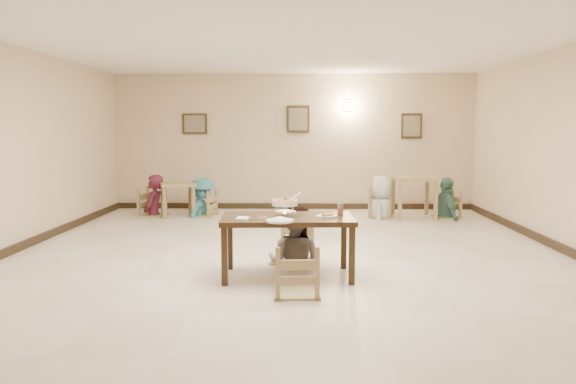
{
  "coord_description": "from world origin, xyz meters",
  "views": [
    {
      "loc": [
        0.19,
        -7.53,
        1.79
      ],
      "look_at": [
        0.0,
        -0.07,
        0.95
      ],
      "focal_mm": 35.0,
      "sensor_mm": 36.0,
      "label": 1
    }
  ],
  "objects_px": {
    "bg_diner_a": "(153,175)",
    "bg_chair_rr": "(447,193)",
    "curry_warmer": "(285,203)",
    "main_diner": "(295,206)",
    "bg_table_right": "(414,184)",
    "drink_glass": "(340,210)",
    "bg_chair_ll": "(153,190)",
    "bg_chair_lr": "(203,192)",
    "chair_near": "(296,246)",
    "bg_diner_c": "(382,176)",
    "bg_diner_b": "(202,178)",
    "chair_far": "(293,223)",
    "bg_table_left": "(178,189)",
    "bg_chair_rl": "(382,191)",
    "bg_diner_d": "(447,177)",
    "main_table": "(288,223)"
  },
  "relations": [
    {
      "from": "main_diner",
      "to": "bg_table_left",
      "type": "xyz_separation_m",
      "value": [
        -2.46,
        4.08,
        -0.23
      ]
    },
    {
      "from": "bg_chair_ll",
      "to": "bg_chair_rl",
      "type": "relative_size",
      "value": 1.0
    },
    {
      "from": "bg_diner_a",
      "to": "bg_diner_d",
      "type": "xyz_separation_m",
      "value": [
        5.98,
        -0.08,
        -0.03
      ]
    },
    {
      "from": "bg_table_right",
      "to": "drink_glass",
      "type": "bearing_deg",
      "value": -111.6
    },
    {
      "from": "curry_warmer",
      "to": "bg_diner_c",
      "type": "height_order",
      "value": "bg_diner_c"
    },
    {
      "from": "chair_near",
      "to": "bg_diner_a",
      "type": "xyz_separation_m",
      "value": [
        -3.0,
        5.45,
        0.32
      ]
    },
    {
      "from": "curry_warmer",
      "to": "bg_diner_d",
      "type": "xyz_separation_m",
      "value": [
        3.12,
        4.61,
        -0.08
      ]
    },
    {
      "from": "curry_warmer",
      "to": "bg_diner_c",
      "type": "relative_size",
      "value": 0.21
    },
    {
      "from": "main_table",
      "to": "bg_diner_d",
      "type": "distance_m",
      "value": 5.57
    },
    {
      "from": "bg_diner_b",
      "to": "chair_near",
      "type": "bearing_deg",
      "value": -146.8
    },
    {
      "from": "bg_diner_a",
      "to": "bg_chair_rr",
      "type": "bearing_deg",
      "value": 91.39
    },
    {
      "from": "main_diner",
      "to": "bg_chair_lr",
      "type": "bearing_deg",
      "value": -46.07
    },
    {
      "from": "bg_diner_c",
      "to": "main_diner",
      "type": "bearing_deg",
      "value": -7.15
    },
    {
      "from": "bg_chair_ll",
      "to": "bg_diner_c",
      "type": "relative_size",
      "value": 0.65
    },
    {
      "from": "bg_chair_rl",
      "to": "bg_diner_c",
      "type": "relative_size",
      "value": 0.65
    },
    {
      "from": "bg_diner_b",
      "to": "bg_diner_d",
      "type": "distance_m",
      "value": 4.97
    },
    {
      "from": "curry_warmer",
      "to": "bg_diner_d",
      "type": "relative_size",
      "value": 0.21
    },
    {
      "from": "chair_near",
      "to": "bg_diner_a",
      "type": "distance_m",
      "value": 6.23
    },
    {
      "from": "main_table",
      "to": "bg_diner_b",
      "type": "bearing_deg",
      "value": 108.79
    },
    {
      "from": "main_diner",
      "to": "curry_warmer",
      "type": "height_order",
      "value": "main_diner"
    },
    {
      "from": "main_diner",
      "to": "drink_glass",
      "type": "distance_m",
      "value": 0.76
    },
    {
      "from": "bg_chair_lr",
      "to": "bg_chair_rl",
      "type": "xyz_separation_m",
      "value": [
        3.65,
        -0.11,
        0.04
      ]
    },
    {
      "from": "chair_far",
      "to": "bg_table_right",
      "type": "xyz_separation_m",
      "value": [
        2.39,
        3.91,
        0.15
      ]
    },
    {
      "from": "curry_warmer",
      "to": "bg_diner_c",
      "type": "distance_m",
      "value": 4.95
    },
    {
      "from": "curry_warmer",
      "to": "bg_chair_lr",
      "type": "height_order",
      "value": "curry_warmer"
    },
    {
      "from": "chair_far",
      "to": "bg_table_left",
      "type": "xyz_separation_m",
      "value": [
        -2.43,
        3.98,
        0.02
      ]
    },
    {
      "from": "chair_near",
      "to": "bg_diner_c",
      "type": "distance_m",
      "value": 5.63
    },
    {
      "from": "bg_diner_a",
      "to": "bg_diner_c",
      "type": "xyz_separation_m",
      "value": [
        4.66,
        -0.08,
        -0.01
      ]
    },
    {
      "from": "main_table",
      "to": "bg_chair_lr",
      "type": "bearing_deg",
      "value": 108.79
    },
    {
      "from": "main_table",
      "to": "bg_chair_ll",
      "type": "relative_size",
      "value": 1.47
    },
    {
      "from": "bg_chair_rr",
      "to": "bg_diner_a",
      "type": "relative_size",
      "value": 0.6
    },
    {
      "from": "chair_near",
      "to": "main_diner",
      "type": "xyz_separation_m",
      "value": [
        -0.04,
        1.37,
        0.25
      ]
    },
    {
      "from": "chair_far",
      "to": "bg_diner_d",
      "type": "relative_size",
      "value": 0.65
    },
    {
      "from": "drink_glass",
      "to": "bg_diner_a",
      "type": "bearing_deg",
      "value": 127.48
    },
    {
      "from": "main_diner",
      "to": "bg_chair_rl",
      "type": "relative_size",
      "value": 1.43
    },
    {
      "from": "bg_table_left",
      "to": "bg_chair_lr",
      "type": "height_order",
      "value": "bg_chair_lr"
    },
    {
      "from": "chair_near",
      "to": "chair_far",
      "type": "bearing_deg",
      "value": -91.5
    },
    {
      "from": "curry_warmer",
      "to": "main_diner",
      "type": "bearing_deg",
      "value": 79.52
    },
    {
      "from": "bg_chair_ll",
      "to": "bg_chair_lr",
      "type": "relative_size",
      "value": 1.09
    },
    {
      "from": "chair_near",
      "to": "bg_diner_b",
      "type": "height_order",
      "value": "bg_diner_b"
    },
    {
      "from": "bg_chair_ll",
      "to": "bg_diner_d",
      "type": "height_order",
      "value": "bg_diner_d"
    },
    {
      "from": "main_table",
      "to": "bg_diner_b",
      "type": "height_order",
      "value": "bg_diner_b"
    },
    {
      "from": "bg_diner_d",
      "to": "main_table",
      "type": "bearing_deg",
      "value": 135.92
    },
    {
      "from": "chair_near",
      "to": "bg_diner_b",
      "type": "xyz_separation_m",
      "value": [
        -1.99,
        5.48,
        0.26
      ]
    },
    {
      "from": "curry_warmer",
      "to": "bg_chair_rl",
      "type": "distance_m",
      "value": 4.97
    },
    {
      "from": "bg_diner_d",
      "to": "curry_warmer",
      "type": "bearing_deg",
      "value": 135.48
    },
    {
      "from": "bg_chair_rl",
      "to": "bg_diner_b",
      "type": "distance_m",
      "value": 3.66
    },
    {
      "from": "bg_table_right",
      "to": "bg_chair_ll",
      "type": "relative_size",
      "value": 0.77
    },
    {
      "from": "chair_far",
      "to": "chair_near",
      "type": "height_order",
      "value": "chair_far"
    },
    {
      "from": "bg_chair_ll",
      "to": "bg_diner_d",
      "type": "xyz_separation_m",
      "value": [
        5.98,
        -0.08,
        0.28
      ]
    }
  ]
}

